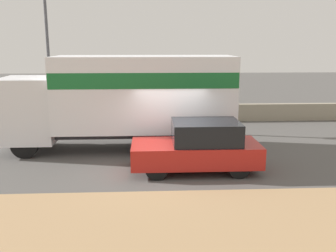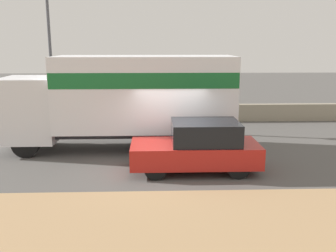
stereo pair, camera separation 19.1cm
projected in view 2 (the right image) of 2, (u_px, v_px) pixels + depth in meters
ground_plane at (172, 170)px, 12.11m from camera, size 80.00×80.00×0.00m
stone_wall_backdrop at (165, 113)px, 19.50m from camera, size 60.00×0.35×0.89m
street_lamp at (50, 48)px, 17.42m from camera, size 0.56×0.28×6.49m
box_truck at (127, 96)px, 14.06m from camera, size 8.59×2.40×3.56m
car_hatchback at (198, 147)px, 11.88m from camera, size 4.04×1.76×1.62m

